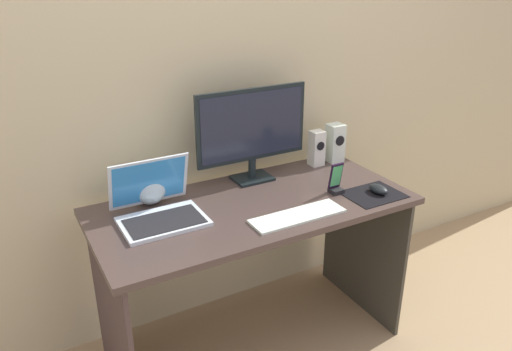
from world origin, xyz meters
TOP-DOWN VIEW (x-y plane):
  - ground_plane at (0.00, 0.00)m, footprint 8.00×8.00m
  - wall_back at (0.00, 0.41)m, footprint 6.00×0.04m
  - desk at (0.00, 0.00)m, footprint 1.36×0.64m
  - monitor at (0.12, 0.23)m, footprint 0.55×0.14m
  - speaker_right at (0.60, 0.23)m, footprint 0.08×0.08m
  - speaker_near_monitor at (0.49, 0.23)m, footprint 0.07×0.07m
  - laptop at (-0.40, 0.06)m, footprint 0.33×0.30m
  - fishbowl at (-0.38, 0.22)m, footprint 0.14×0.14m
  - keyboard_external at (0.10, -0.20)m, footprint 0.40×0.12m
  - mousepad at (0.51, -0.18)m, footprint 0.25×0.20m
  - mouse at (0.53, -0.18)m, footprint 0.07×0.10m
  - phone_in_dock at (0.37, -0.08)m, footprint 0.06×0.05m

SIDE VIEW (x-z plane):
  - ground_plane at x=0.00m, z-range 0.00..0.00m
  - desk at x=0.00m, z-range 0.22..0.97m
  - mousepad at x=0.51m, z-range 0.76..0.76m
  - keyboard_external at x=0.10m, z-range 0.76..0.77m
  - mouse at x=0.53m, z-range 0.76..0.79m
  - laptop at x=-0.40m, z-range 0.69..0.92m
  - phone_in_dock at x=0.37m, z-range 0.73..0.87m
  - fishbowl at x=-0.38m, z-range 0.75..0.89m
  - speaker_near_monitor at x=0.49m, z-range 0.76..0.94m
  - speaker_right at x=0.60m, z-range 0.76..0.95m
  - monitor at x=0.12m, z-range 0.78..1.22m
  - wall_back at x=0.00m, z-range 0.00..2.50m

